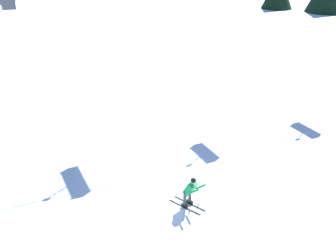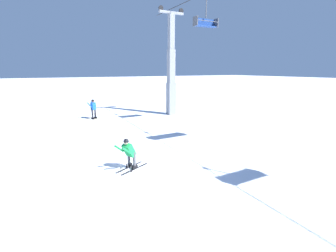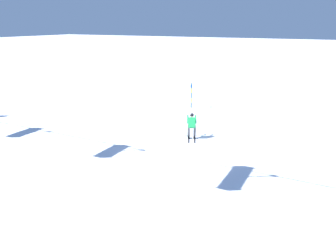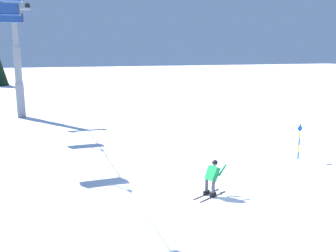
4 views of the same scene
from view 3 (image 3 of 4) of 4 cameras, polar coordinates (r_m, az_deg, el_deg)
name	(u,v)px [view 3 (image 3 of 4)]	position (r m, az deg, el deg)	size (l,w,h in m)	color
ground_plane	(185,145)	(18.36, 3.01, -3.29)	(260.00, 260.00, 0.00)	white
skier_carving_main	(192,124)	(19.30, 4.10, 0.32)	(1.15, 1.64, 1.56)	black
trail_marker_pole	(191,95)	(26.24, 4.03, 5.41)	(0.07, 0.28, 1.94)	blue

